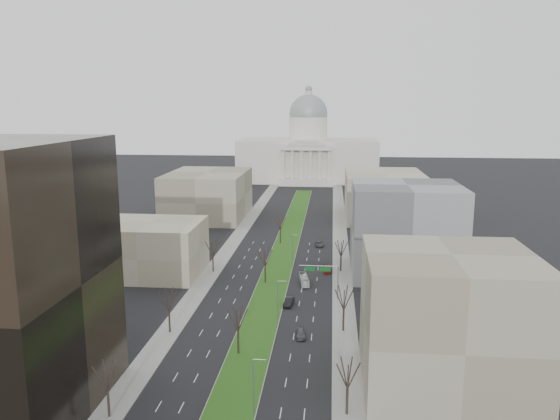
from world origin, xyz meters
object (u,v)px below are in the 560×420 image
Objects in this scene: car_black at (289,302)px; car_red at (327,269)px; car_grey_near at (301,333)px; box_van at (304,280)px; car_grey_far at (319,244)px.

car_black is 1.02× the size of car_red.
car_black is 27.13m from car_red.
car_red is (4.64, 42.67, -0.06)m from car_grey_near.
car_grey_near is 0.57× the size of box_van.
car_grey_far is (5.49, 52.87, -0.11)m from car_black.
box_van is (-1.02, 32.03, 0.34)m from car_grey_near.
car_grey_near is at bearing -70.67° from car_black.
car_grey_near is 0.88× the size of car_grey_far.
car_grey_near is 0.90× the size of car_black.
car_grey_near is at bearing -97.27° from box_van.
car_black reaches higher than car_red.
car_black is (-3.66, 16.84, 0.06)m from car_grey_near.
box_van is (2.64, 15.19, 0.28)m from car_black.
car_red is 0.96× the size of car_grey_far.
car_black is 0.98× the size of car_grey_far.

